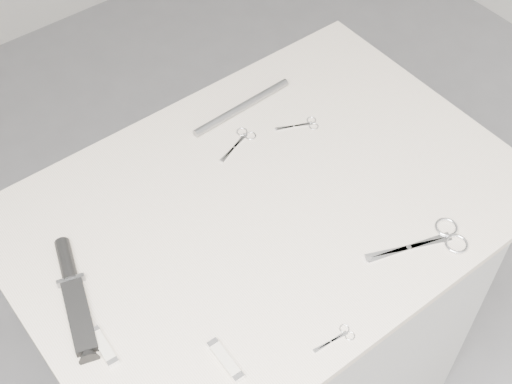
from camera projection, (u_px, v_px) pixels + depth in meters
plinth at (265, 322)px, 1.76m from camera, size 0.90×0.60×0.90m
display_board at (267, 206)px, 1.41m from camera, size 1.00×0.70×0.02m
large_shears at (436, 240)px, 1.34m from camera, size 0.20×0.11×0.01m
embroidery_scissors_a at (241, 140)px, 1.51m from camera, size 0.11×0.06×0.00m
embroidery_scissors_b at (303, 125)px, 1.54m from camera, size 0.09×0.06×0.00m
tiny_scissors at (338, 338)px, 1.21m from camera, size 0.08×0.03×0.00m
sheathed_knife at (73, 290)px, 1.26m from camera, size 0.11×0.24×0.03m
pocket_knife_a at (103, 347)px, 1.20m from camera, size 0.02×0.08×0.01m
pocket_knife_b at (225, 360)px, 1.18m from camera, size 0.02×0.09×0.01m
metal_rail at (242, 107)px, 1.56m from camera, size 0.26×0.03×0.02m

